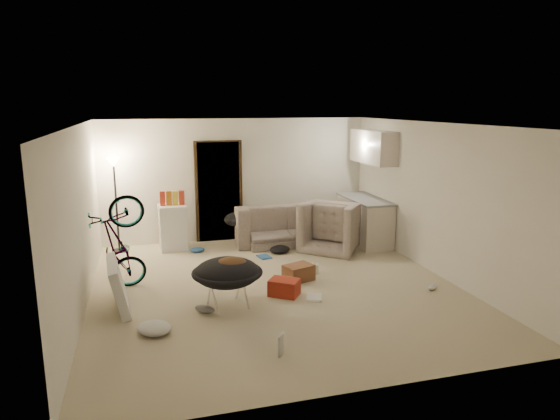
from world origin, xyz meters
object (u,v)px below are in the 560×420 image
object	(u,v)px
tv_box	(118,285)
drink_case_b	(284,287)
saucer_chair	(227,279)
drink_case_a	(298,273)
floor_lamp	(115,184)
bicycle	(120,265)
mini_fridge	(173,227)
armchair	(335,230)
juicer	(314,268)
kitchen_counter	(364,221)
sofa	(284,228)

from	to	relation	value
tv_box	drink_case_b	world-z (taller)	tv_box
saucer_chair	drink_case_b	distance (m)	0.95
drink_case_a	floor_lamp	bearing A→B (deg)	119.18
bicycle	mini_fridge	world-z (taller)	mini_fridge
armchair	mini_fridge	xyz separation A→B (m)	(-3.08, 0.77, 0.09)
juicer	saucer_chair	bearing A→B (deg)	-148.29
bicycle	mini_fridge	bearing A→B (deg)	-31.24
floor_lamp	bicycle	distance (m)	2.32
floor_lamp	saucer_chair	world-z (taller)	floor_lamp
mini_fridge	saucer_chair	distance (m)	3.17
bicycle	tv_box	distance (m)	0.73
floor_lamp	armchair	size ratio (longest dim) A/B	1.67
floor_lamp	bicycle	xyz separation A→B (m)	(0.10, -2.13, -0.91)
floor_lamp	kitchen_counter	distance (m)	4.95
saucer_chair	mini_fridge	bearing A→B (deg)	99.81
drink_case_b	armchair	bearing A→B (deg)	87.47
kitchen_counter	bicycle	world-z (taller)	kitchen_counter
mini_fridge	drink_case_b	size ratio (longest dim) A/B	2.07
kitchen_counter	bicycle	distance (m)	4.96
armchair	drink_case_a	size ratio (longest dim) A/B	2.40
floor_lamp	bicycle	world-z (taller)	floor_lamp
kitchen_counter	saucer_chair	bearing A→B (deg)	-141.80
sofa	drink_case_b	world-z (taller)	sofa
sofa	drink_case_a	bearing A→B (deg)	79.63
kitchen_counter	saucer_chair	size ratio (longest dim) A/B	1.52
drink_case_b	floor_lamp	bearing A→B (deg)	164.39
floor_lamp	sofa	size ratio (longest dim) A/B	0.87
sofa	armchair	bearing A→B (deg)	141.75
sofa	armchair	distance (m)	1.09
floor_lamp	mini_fridge	world-z (taller)	floor_lamp
armchair	drink_case_b	bearing A→B (deg)	93.93
drink_case_a	juicer	world-z (taller)	drink_case_a
drink_case_a	drink_case_b	world-z (taller)	drink_case_a
kitchen_counter	juicer	xyz separation A→B (m)	(-1.63, -1.56, -0.35)
drink_case_b	kitchen_counter	bearing A→B (deg)	80.08
kitchen_counter	juicer	bearing A→B (deg)	-136.27
kitchen_counter	drink_case_a	distance (m)	2.71
drink_case_b	juicer	world-z (taller)	drink_case_b
sofa	tv_box	world-z (taller)	tv_box
floor_lamp	sofa	world-z (taller)	floor_lamp
bicycle	drink_case_b	size ratio (longest dim) A/B	3.58
sofa	armchair	world-z (taller)	armchair
bicycle	kitchen_counter	bearing A→B (deg)	-79.37
floor_lamp	drink_case_a	bearing A→B (deg)	-40.87
saucer_chair	kitchen_counter	bearing A→B (deg)	38.20
floor_lamp	drink_case_b	xyz separation A→B (m)	(2.44, -3.01, -1.18)
bicycle	drink_case_b	world-z (taller)	bicycle
tv_box	drink_case_b	bearing A→B (deg)	-8.38
kitchen_counter	drink_case_b	distance (m)	3.37
kitchen_counter	tv_box	world-z (taller)	kitchen_counter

